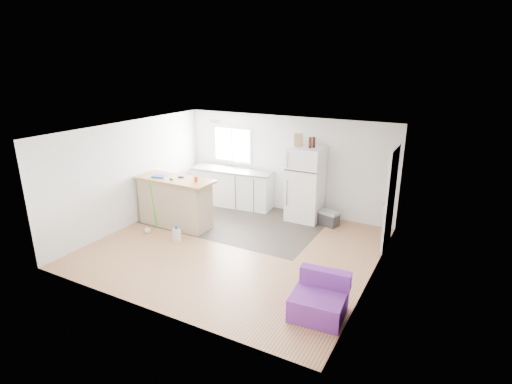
% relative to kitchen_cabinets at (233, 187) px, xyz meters
% --- Properties ---
extents(room, '(5.51, 5.01, 2.41)m').
position_rel_kitchen_cabinets_xyz_m(room, '(1.36, -2.16, 0.70)').
color(room, brown).
rests_on(room, ground).
extents(vinyl_zone, '(4.05, 2.50, 0.00)m').
position_rel_kitchen_cabinets_xyz_m(vinyl_zone, '(0.63, -0.91, -0.50)').
color(vinyl_zone, '#39302A').
rests_on(vinyl_zone, floor).
extents(window, '(1.18, 0.06, 0.98)m').
position_rel_kitchen_cabinets_xyz_m(window, '(-0.19, 0.33, 1.05)').
color(window, white).
rests_on(window, back_wall).
extents(interior_door, '(0.11, 0.92, 2.10)m').
position_rel_kitchen_cabinets_xyz_m(interior_door, '(4.08, -0.61, 0.52)').
color(interior_door, white).
rests_on(interior_door, right_wall).
extents(ceiling_fixture, '(0.30, 0.30, 0.07)m').
position_rel_kitchen_cabinets_xyz_m(ceiling_fixture, '(0.16, -0.96, 1.86)').
color(ceiling_fixture, white).
rests_on(ceiling_fixture, ceiling).
extents(kitchen_cabinets, '(2.24, 0.87, 1.27)m').
position_rel_kitchen_cabinets_xyz_m(kitchen_cabinets, '(0.00, 0.00, 0.00)').
color(kitchen_cabinets, white).
rests_on(kitchen_cabinets, floor).
extents(peninsula, '(1.86, 0.72, 1.14)m').
position_rel_kitchen_cabinets_xyz_m(peninsula, '(-0.44, -1.82, 0.08)').
color(peninsula, tan).
rests_on(peninsula, floor).
extents(refrigerator, '(0.78, 0.75, 1.77)m').
position_rel_kitchen_cabinets_xyz_m(refrigerator, '(2.05, -0.05, 0.39)').
color(refrigerator, white).
rests_on(refrigerator, floor).
extents(cooler, '(0.52, 0.42, 0.34)m').
position_rel_kitchen_cabinets_xyz_m(cooler, '(2.70, -0.14, -0.32)').
color(cooler, '#303033').
rests_on(cooler, floor).
extents(purple_seat, '(0.83, 0.79, 0.64)m').
position_rel_kitchen_cabinets_xyz_m(purple_seat, '(3.67, -3.53, -0.26)').
color(purple_seat, purple).
rests_on(purple_seat, floor).
extents(cleaner_jug, '(0.17, 0.13, 0.34)m').
position_rel_kitchen_cabinets_xyz_m(cleaner_jug, '(0.14, -2.52, -0.35)').
color(cleaner_jug, silver).
rests_on(cleaner_jug, floor).
extents(mop, '(0.30, 0.35, 1.31)m').
position_rel_kitchen_cabinets_xyz_m(mop, '(-0.69, -2.46, -0.27)').
color(mop, green).
rests_on(mop, floor).
extents(red_cup, '(0.09, 0.09, 0.12)m').
position_rel_kitchen_cabinets_xyz_m(red_cup, '(0.18, -1.81, 0.70)').
color(red_cup, red).
rests_on(red_cup, peninsula).
extents(blue_tray, '(0.35, 0.29, 0.04)m').
position_rel_kitchen_cabinets_xyz_m(blue_tray, '(-0.79, -1.90, 0.66)').
color(blue_tray, blue).
rests_on(blue_tray, peninsula).
extents(tool_a, '(0.15, 0.10, 0.03)m').
position_rel_kitchen_cabinets_xyz_m(tool_a, '(-0.32, -1.70, 0.66)').
color(tool_a, black).
rests_on(tool_a, peninsula).
extents(tool_b, '(0.11, 0.08, 0.03)m').
position_rel_kitchen_cabinets_xyz_m(tool_b, '(-0.40, -1.95, 0.66)').
color(tool_b, black).
rests_on(tool_b, peninsula).
extents(cardboard_box, '(0.22, 0.15, 0.30)m').
position_rel_kitchen_cabinets_xyz_m(cardboard_box, '(1.84, -0.06, 1.43)').
color(cardboard_box, tan).
rests_on(cardboard_box, refrigerator).
extents(bottle_left, '(0.09, 0.09, 0.25)m').
position_rel_kitchen_cabinets_xyz_m(bottle_left, '(2.14, -0.11, 1.40)').
color(bottle_left, '#39150A').
rests_on(bottle_left, refrigerator).
extents(bottle_right, '(0.08, 0.08, 0.25)m').
position_rel_kitchen_cabinets_xyz_m(bottle_right, '(2.20, -0.04, 1.40)').
color(bottle_right, '#39150A').
rests_on(bottle_right, refrigerator).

